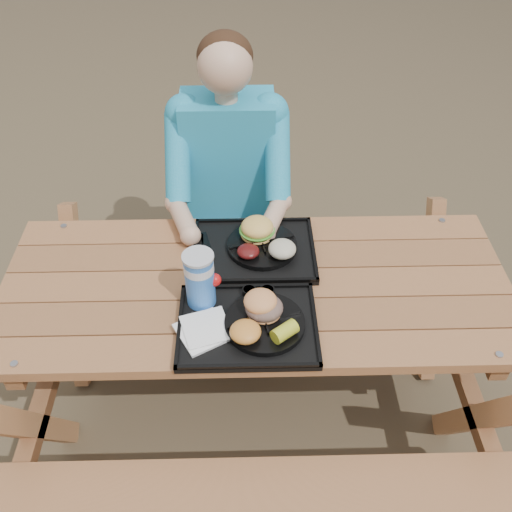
{
  "coord_description": "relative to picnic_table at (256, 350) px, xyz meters",
  "views": [
    {
      "loc": [
        -0.03,
        -1.43,
        2.17
      ],
      "look_at": [
        0.0,
        0.0,
        0.88
      ],
      "focal_mm": 40.0,
      "sensor_mm": 36.0,
      "label": 1
    }
  ],
  "objects": [
    {
      "name": "picnic_table",
      "position": [
        0.0,
        0.0,
        0.0
      ],
      "size": [
        1.8,
        1.49,
        0.75
      ],
      "primitive_type": null,
      "color": "#999999",
      "rests_on": "ground"
    },
    {
      "name": "napkin_stack",
      "position": [
        -0.17,
        -0.24,
        0.4
      ],
      "size": [
        0.2,
        0.2,
        0.02
      ],
      "primitive_type": "cube",
      "rotation": [
        0.0,
        0.0,
        0.52
      ],
      "color": "white",
      "rests_on": "tray_near"
    },
    {
      "name": "sandwich",
      "position": [
        0.02,
        -0.18,
        0.47
      ],
      "size": [
        0.11,
        0.11,
        0.12
      ],
      "primitive_type": null,
      "color": "#F29855",
      "rests_on": "plate_near"
    },
    {
      "name": "plate_far",
      "position": [
        0.03,
        0.17,
        0.41
      ],
      "size": [
        0.26,
        0.26,
        0.02
      ],
      "primitive_type": "cylinder",
      "color": "black",
      "rests_on": "tray_far"
    },
    {
      "name": "ground",
      "position": [
        0.0,
        0.0,
        -0.38
      ],
      "size": [
        60.0,
        60.0,
        0.0
      ],
      "primitive_type": "plane",
      "color": "#999999",
      "rests_on": "ground"
    },
    {
      "name": "condiment_bbq",
      "position": [
        -0.02,
        -0.07,
        0.41
      ],
      "size": [
        0.05,
        0.05,
        0.03
      ],
      "primitive_type": "cylinder",
      "color": "#330605",
      "rests_on": "tray_near"
    },
    {
      "name": "cutlery_far",
      "position": [
        -0.18,
        0.18,
        0.4
      ],
      "size": [
        0.07,
        0.16,
        0.01
      ],
      "primitive_type": "cube",
      "rotation": [
        0.0,
        0.0,
        0.25
      ],
      "color": "black",
      "rests_on": "tray_far"
    },
    {
      "name": "tray_near",
      "position": [
        -0.03,
        -0.21,
        0.39
      ],
      "size": [
        0.45,
        0.35,
        0.02
      ],
      "primitive_type": "cube",
      "color": "black",
      "rests_on": "picnic_table"
    },
    {
      "name": "soda_cup",
      "position": [
        -0.19,
        -0.1,
        0.49
      ],
      "size": [
        0.1,
        0.1,
        0.2
      ],
      "primitive_type": "cylinder",
      "color": "blue",
      "rests_on": "tray_near"
    },
    {
      "name": "condiment_mustard",
      "position": [
        0.04,
        -0.08,
        0.41
      ],
      "size": [
        0.05,
        0.05,
        0.03
      ],
      "primitive_type": "cylinder",
      "color": "gold",
      "rests_on": "tray_near"
    },
    {
      "name": "potato_salad",
      "position": [
        0.1,
        0.1,
        0.44
      ],
      "size": [
        0.1,
        0.1,
        0.06
      ],
      "primitive_type": "ellipsoid",
      "color": "beige",
      "rests_on": "plate_far"
    },
    {
      "name": "plate_near",
      "position": [
        0.02,
        -0.21,
        0.41
      ],
      "size": [
        0.26,
        0.26,
        0.02
      ],
      "primitive_type": "cylinder",
      "color": "black",
      "rests_on": "tray_near"
    },
    {
      "name": "diner",
      "position": [
        -0.1,
        0.64,
        0.27
      ],
      "size": [
        0.48,
        0.84,
        1.28
      ],
      "primitive_type": null,
      "color": "#18A6AA",
      "rests_on": "ground"
    },
    {
      "name": "baked_beans",
      "position": [
        -0.03,
        0.11,
        0.43
      ],
      "size": [
        0.08,
        0.08,
        0.04
      ],
      "primitive_type": "ellipsoid",
      "color": "#541110",
      "rests_on": "plate_far"
    },
    {
      "name": "corn_cob",
      "position": [
        0.08,
        -0.28,
        0.44
      ],
      "size": [
        0.11,
        0.11,
        0.05
      ],
      "primitive_type": null,
      "rotation": [
        0.0,
        0.0,
        0.65
      ],
      "color": "gold",
      "rests_on": "plate_near"
    },
    {
      "name": "burger",
      "position": [
        0.01,
        0.22,
        0.47
      ],
      "size": [
        0.12,
        0.12,
        0.11
      ],
      "primitive_type": null,
      "color": "#F5BD56",
      "rests_on": "plate_far"
    },
    {
      "name": "mac_cheese",
      "position": [
        -0.04,
        -0.28,
        0.44
      ],
      "size": [
        0.1,
        0.1,
        0.05
      ],
      "primitive_type": "ellipsoid",
      "color": "gold",
      "rests_on": "plate_near"
    },
    {
      "name": "tray_far",
      "position": [
        -0.0,
        0.16,
        0.39
      ],
      "size": [
        0.45,
        0.35,
        0.02
      ],
      "primitive_type": "cube",
      "color": "black",
      "rests_on": "picnic_table"
    }
  ]
}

